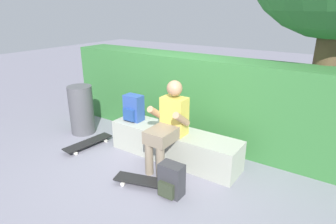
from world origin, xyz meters
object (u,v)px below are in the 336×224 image
skateboard_near_person (146,181)px  backpack_on_ground (171,180)px  bench_main (174,144)px  backpack_on_bench (133,108)px  person_skater (168,123)px  trash_bin (82,110)px  skateboard_beside_bench (88,143)px

skateboard_near_person → backpack_on_ground: 0.37m
backpack_on_ground → bench_main: bearing=121.1°
backpack_on_bench → backpack_on_ground: bearing=-32.0°
person_skater → backpack_on_bench: 0.81m
person_skater → trash_bin: bearing=177.0°
skateboard_beside_bench → trash_bin: (-0.51, 0.35, 0.34)m
bench_main → backpack_on_ground: 0.88m
person_skater → skateboard_near_person: (0.06, -0.57, -0.56)m
person_skater → skateboard_beside_bench: size_ratio=1.45×
backpack_on_bench → bench_main: bearing=0.7°
skateboard_near_person → skateboard_beside_bench: 1.45m
skateboard_near_person → trash_bin: (-1.93, 0.67, 0.34)m
skateboard_beside_bench → backpack_on_bench: size_ratio=2.04×
bench_main → skateboard_near_person: bench_main is taller
backpack_on_ground → trash_bin: size_ratio=0.48×
bench_main → skateboard_beside_bench: size_ratio=2.40×
backpack_on_bench → trash_bin: same height
skateboard_near_person → bench_main: bearing=97.8°
skateboard_near_person → backpack_on_ground: size_ratio=2.06×
backpack_on_bench → trash_bin: size_ratio=0.48×
person_skater → trash_bin: person_skater is taller
trash_bin → backpack_on_bench: bearing=5.7°
skateboard_near_person → backpack_on_bench: size_ratio=2.06×
bench_main → person_skater: size_ratio=1.65×
bench_main → trash_bin: size_ratio=2.34×
skateboard_beside_bench → trash_bin: 0.71m
skateboard_beside_bench → backpack_on_bench: (0.57, 0.45, 0.56)m
skateboard_near_person → backpack_on_ground: backpack_on_ground is taller
bench_main → backpack_on_ground: (0.45, -0.75, -0.03)m
skateboard_near_person → skateboard_beside_bench: bearing=167.0°
person_skater → skateboard_beside_bench: person_skater is taller
person_skater → backpack_on_bench: bearing=165.3°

